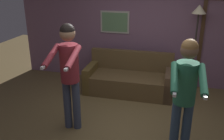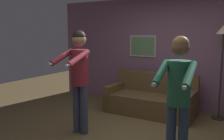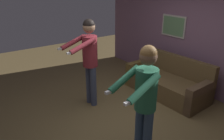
% 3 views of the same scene
% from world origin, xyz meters
% --- Properties ---
extents(ground_plane, '(12.00, 12.00, 0.00)m').
position_xyz_m(ground_plane, '(0.00, 0.00, 0.00)').
color(ground_plane, brown).
extents(back_wall_assembly, '(6.40, 0.10, 2.60)m').
position_xyz_m(back_wall_assembly, '(0.01, 2.22, 1.30)').
color(back_wall_assembly, slate).
rests_on(back_wall_assembly, ground_plane).
extents(couch, '(1.92, 0.89, 0.87)m').
position_xyz_m(couch, '(-0.29, 1.52, 0.28)').
color(couch, brown).
rests_on(couch, ground_plane).
extents(torchiere_lamp, '(0.29, 0.29, 1.92)m').
position_xyz_m(torchiere_lamp, '(1.05, 1.93, 1.55)').
color(torchiere_lamp, '#332D28').
rests_on(torchiere_lamp, ground_plane).
extents(person_standing_left, '(0.46, 0.75, 1.81)m').
position_xyz_m(person_standing_left, '(-0.94, -0.16, 1.11)').
color(person_standing_left, '#3D455E').
rests_on(person_standing_left, ground_plane).
extents(person_standing_right, '(0.46, 0.71, 1.73)m').
position_xyz_m(person_standing_right, '(0.84, -0.35, 1.05)').
color(person_standing_right, '#354D6A').
rests_on(person_standing_right, ground_plane).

